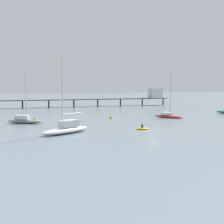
{
  "coord_description": "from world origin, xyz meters",
  "views": [
    {
      "loc": [
        -25.36,
        -47.92,
        8.18
      ],
      "look_at": [
        0.0,
        20.41,
        1.5
      ],
      "focal_mm": 50.51,
      "sensor_mm": 36.0,
      "label": 1
    }
  ],
  "objects_px": {
    "sailboat_gray": "(24,120)",
    "dinghy_yellow": "(142,128)",
    "sailboat_red": "(168,115)",
    "sailboat_white": "(66,128)",
    "mooring_buoy_outer": "(111,117)",
    "mooring_buoy_far": "(34,118)",
    "pier": "(116,96)",
    "mooring_buoy_mid": "(18,116)"
  },
  "relations": [
    {
      "from": "sailboat_gray",
      "to": "dinghy_yellow",
      "type": "height_order",
      "value": "sailboat_gray"
    },
    {
      "from": "sailboat_red",
      "to": "sailboat_white",
      "type": "distance_m",
      "value": 31.66
    },
    {
      "from": "mooring_buoy_outer",
      "to": "mooring_buoy_far",
      "type": "relative_size",
      "value": 1.37
    },
    {
      "from": "pier",
      "to": "mooring_buoy_mid",
      "type": "distance_m",
      "value": 45.65
    },
    {
      "from": "mooring_buoy_mid",
      "to": "mooring_buoy_far",
      "type": "distance_m",
      "value": 5.6
    },
    {
      "from": "pier",
      "to": "sailboat_gray",
      "type": "height_order",
      "value": "sailboat_gray"
    },
    {
      "from": "pier",
      "to": "mooring_buoy_mid",
      "type": "xyz_separation_m",
      "value": [
        -35.65,
        -28.34,
        -3.14
      ]
    },
    {
      "from": "sailboat_white",
      "to": "mooring_buoy_far",
      "type": "bearing_deg",
      "value": 96.44
    },
    {
      "from": "sailboat_gray",
      "to": "mooring_buoy_far",
      "type": "xyz_separation_m",
      "value": [
        2.73,
        6.56,
        -0.49
      ]
    },
    {
      "from": "pier",
      "to": "mooring_buoy_far",
      "type": "bearing_deg",
      "value": -134.58
    },
    {
      "from": "sailboat_red",
      "to": "dinghy_yellow",
      "type": "height_order",
      "value": "sailboat_red"
    },
    {
      "from": "sailboat_white",
      "to": "mooring_buoy_outer",
      "type": "height_order",
      "value": "sailboat_white"
    },
    {
      "from": "mooring_buoy_outer",
      "to": "mooring_buoy_far",
      "type": "height_order",
      "value": "mooring_buoy_outer"
    },
    {
      "from": "sailboat_white",
      "to": "pier",
      "type": "bearing_deg",
      "value": 61.5
    },
    {
      "from": "sailboat_white",
      "to": "dinghy_yellow",
      "type": "distance_m",
      "value": 13.57
    },
    {
      "from": "pier",
      "to": "dinghy_yellow",
      "type": "xyz_separation_m",
      "value": [
        -16.4,
        -55.77,
        -3.26
      ]
    },
    {
      "from": "mooring_buoy_outer",
      "to": "sailboat_red",
      "type": "bearing_deg",
      "value": -12.28
    },
    {
      "from": "pier",
      "to": "mooring_buoy_outer",
      "type": "relative_size",
      "value": 100.06
    },
    {
      "from": "sailboat_red",
      "to": "mooring_buoy_outer",
      "type": "bearing_deg",
      "value": 167.72
    },
    {
      "from": "sailboat_gray",
      "to": "mooring_buoy_far",
      "type": "height_order",
      "value": "sailboat_gray"
    },
    {
      "from": "mooring_buoy_far",
      "to": "mooring_buoy_outer",
      "type": "bearing_deg",
      "value": -14.59
    },
    {
      "from": "sailboat_red",
      "to": "mooring_buoy_far",
      "type": "bearing_deg",
      "value": 166.43
    },
    {
      "from": "sailboat_white",
      "to": "dinghy_yellow",
      "type": "xyz_separation_m",
      "value": [
        13.54,
        -0.63,
        -0.64
      ]
    },
    {
      "from": "mooring_buoy_far",
      "to": "sailboat_red",
      "type": "bearing_deg",
      "value": -13.57
    },
    {
      "from": "sailboat_red",
      "to": "mooring_buoy_outer",
      "type": "relative_size",
      "value": 15.12
    },
    {
      "from": "mooring_buoy_far",
      "to": "dinghy_yellow",
      "type": "bearing_deg",
      "value": -54.91
    },
    {
      "from": "sailboat_red",
      "to": "sailboat_white",
      "type": "xyz_separation_m",
      "value": [
        -27.95,
        -14.86,
        0.22
      ]
    },
    {
      "from": "mooring_buoy_outer",
      "to": "mooring_buoy_far",
      "type": "distance_m",
      "value": 17.47
    },
    {
      "from": "sailboat_gray",
      "to": "sailboat_red",
      "type": "relative_size",
      "value": 0.98
    },
    {
      "from": "mooring_buoy_outer",
      "to": "mooring_buoy_mid",
      "type": "bearing_deg",
      "value": 155.92
    },
    {
      "from": "pier",
      "to": "dinghy_yellow",
      "type": "relative_size",
      "value": 28.92
    },
    {
      "from": "sailboat_gray",
      "to": "sailboat_white",
      "type": "bearing_deg",
      "value": -71.51
    },
    {
      "from": "sailboat_red",
      "to": "mooring_buoy_far",
      "type": "height_order",
      "value": "sailboat_red"
    },
    {
      "from": "sailboat_gray",
      "to": "mooring_buoy_far",
      "type": "distance_m",
      "value": 7.12
    },
    {
      "from": "sailboat_red",
      "to": "mooring_buoy_mid",
      "type": "bearing_deg",
      "value": 160.48
    },
    {
      "from": "sailboat_gray",
      "to": "mooring_buoy_mid",
      "type": "xyz_separation_m",
      "value": [
        -0.49,
        11.14,
        -0.4
      ]
    },
    {
      "from": "dinghy_yellow",
      "to": "sailboat_red",
      "type": "bearing_deg",
      "value": 47.07
    },
    {
      "from": "mooring_buoy_mid",
      "to": "mooring_buoy_far",
      "type": "xyz_separation_m",
      "value": [
        3.21,
        -4.59,
        -0.09
      ]
    },
    {
      "from": "mooring_buoy_far",
      "to": "mooring_buoy_mid",
      "type": "bearing_deg",
      "value": 124.99
    },
    {
      "from": "sailboat_red",
      "to": "dinghy_yellow",
      "type": "relative_size",
      "value": 4.37
    },
    {
      "from": "sailboat_red",
      "to": "sailboat_gray",
      "type": "bearing_deg",
      "value": 178.63
    },
    {
      "from": "mooring_buoy_outer",
      "to": "sailboat_gray",
      "type": "bearing_deg",
      "value": -173.73
    }
  ]
}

